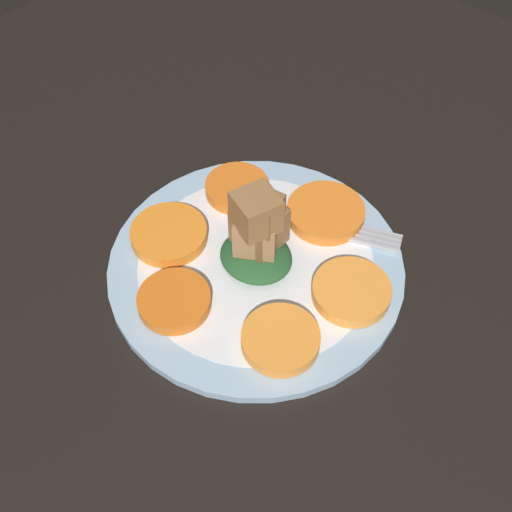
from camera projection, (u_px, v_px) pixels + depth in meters
table_slab at (256, 274)px, 67.35cm from camera, size 120.00×120.00×2.00cm
plate at (256, 266)px, 66.16cm from camera, size 30.42×30.42×1.05cm
carrot_slice_0 at (326, 212)px, 69.08cm from camera, size 8.41×8.41×1.36cm
carrot_slice_1 at (237, 188)px, 71.38cm from camera, size 7.09×7.09×1.36cm
carrot_slice_2 at (169, 234)px, 67.15cm from camera, size 8.05×8.05×1.36cm
carrot_slice_3 at (174, 301)px, 61.88cm from camera, size 7.14×7.14×1.36cm
carrot_slice_4 at (281, 339)px, 59.19cm from camera, size 7.37×7.37×1.36cm
carrot_slice_5 at (351, 291)px, 62.57cm from camera, size 7.75×7.75×1.36cm
center_pile at (256, 231)px, 63.03cm from camera, size 7.68×7.29×9.53cm
fork at (318, 224)px, 68.64cm from camera, size 18.22×8.64×0.40cm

